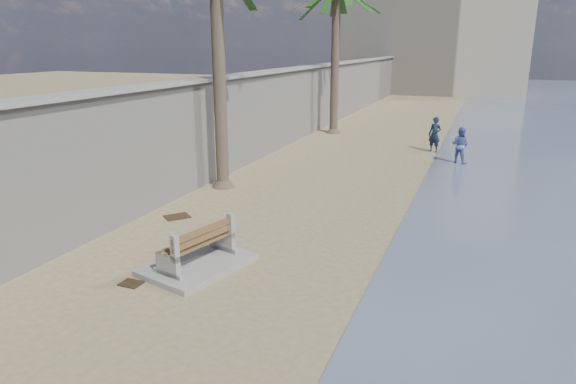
# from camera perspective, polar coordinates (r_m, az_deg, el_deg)

# --- Properties ---
(seawall) EXTENTS (0.45, 70.00, 3.50)m
(seawall) POSITION_cam_1_polar(r_m,az_deg,el_deg) (26.13, 0.67, 9.60)
(seawall) COLOR gray
(seawall) RESTS_ON ground_plane
(wall_cap) EXTENTS (0.80, 70.00, 0.12)m
(wall_cap) POSITION_cam_1_polar(r_m,az_deg,el_deg) (25.98, 0.68, 13.55)
(wall_cap) COLOR gray
(wall_cap) RESTS_ON seawall
(end_building) EXTENTS (18.00, 12.00, 14.00)m
(end_building) POSITION_cam_1_polar(r_m,az_deg,el_deg) (56.67, 15.95, 17.83)
(end_building) COLOR #B7AA93
(end_building) RESTS_ON ground_plane
(bench_far) EXTENTS (2.09, 2.62, 0.96)m
(bench_far) POSITION_cam_1_polar(r_m,az_deg,el_deg) (11.36, -10.03, -6.31)
(bench_far) COLOR gray
(bench_far) RESTS_ON ground_plane
(person_a) EXTENTS (0.77, 0.66, 1.82)m
(person_a) POSITION_cam_1_polar(r_m,az_deg,el_deg) (24.12, 16.01, 6.43)
(person_a) COLOR #132235
(person_a) RESTS_ON ground_plane
(person_b) EXTENTS (0.97, 0.87, 1.65)m
(person_b) POSITION_cam_1_polar(r_m,az_deg,el_deg) (22.12, 18.60, 5.16)
(person_b) COLOR #5165A9
(person_b) RESTS_ON ground_plane
(debris_c) EXTENTS (0.83, 0.85, 0.03)m
(debris_c) POSITION_cam_1_polar(r_m,az_deg,el_deg) (14.85, -12.22, -2.69)
(debris_c) COLOR #382616
(debris_c) RESTS_ON ground_plane
(debris_d) EXTENTS (0.43, 0.35, 0.03)m
(debris_d) POSITION_cam_1_polar(r_m,az_deg,el_deg) (11.08, -17.04, -9.69)
(debris_d) COLOR #382616
(debris_d) RESTS_ON ground_plane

